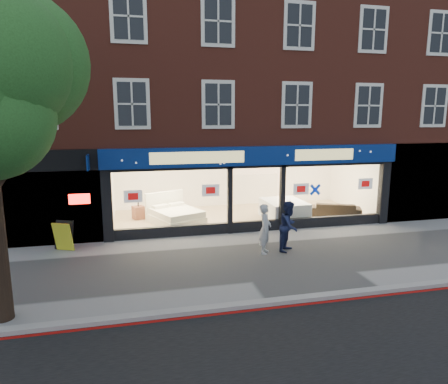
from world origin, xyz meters
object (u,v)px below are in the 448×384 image
object	(u,v)px
display_bed	(175,215)
a_board	(64,236)
mattress_stack	(284,210)
sofa	(335,210)
pedestrian_blue	(289,226)
pedestrian_grey	(265,229)

from	to	relation	value
display_bed	a_board	world-z (taller)	display_bed
mattress_stack	sofa	size ratio (longest dim) A/B	0.95
mattress_stack	pedestrian_blue	xyz separation A→B (m)	(-1.25, -3.57, 0.35)
mattress_stack	pedestrian_grey	size ratio (longest dim) A/B	1.25
display_bed	pedestrian_blue	bearing A→B (deg)	-72.96
sofa	pedestrian_grey	xyz separation A→B (m)	(-4.38, -3.47, 0.40)
a_board	pedestrian_grey	size ratio (longest dim) A/B	0.61
display_bed	sofa	size ratio (longest dim) A/B	1.20
a_board	sofa	bearing A→B (deg)	32.75
a_board	pedestrian_grey	bearing A→B (deg)	8.45
display_bed	a_board	distance (m)	4.51
display_bed	a_board	size ratio (longest dim) A/B	2.62
pedestrian_grey	display_bed	bearing A→B (deg)	61.40
display_bed	mattress_stack	size ratio (longest dim) A/B	1.27
pedestrian_grey	a_board	bearing A→B (deg)	104.02
mattress_stack	pedestrian_grey	xyz separation A→B (m)	(-2.08, -3.60, 0.32)
display_bed	sofa	distance (m)	6.88
display_bed	mattress_stack	world-z (taller)	display_bed
pedestrian_blue	display_bed	bearing A→B (deg)	81.48
a_board	pedestrian_blue	xyz separation A→B (m)	(7.25, -1.73, 0.35)
sofa	mattress_stack	bearing A→B (deg)	21.03
mattress_stack	sofa	distance (m)	2.30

